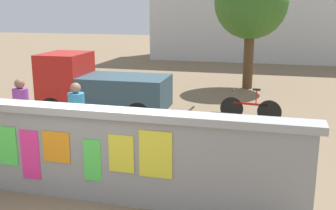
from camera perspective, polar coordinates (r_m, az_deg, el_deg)
name	(u,v)px	position (r m, az deg, el deg)	size (l,w,h in m)	color
ground	(192,98)	(14.39, 3.43, 1.04)	(60.00, 60.00, 0.00)	#7A664C
poster_wall	(94,153)	(6.82, -10.37, -6.59)	(7.07, 0.42, 1.57)	gray
auto_rickshaw_truck	(98,87)	(11.74, -9.76, 2.46)	(3.64, 1.61, 1.85)	black
motorcycle	(216,128)	(9.28, 6.69, -3.22)	(1.90, 0.56, 0.87)	black
bicycle_near	(123,157)	(7.82, -6.33, -7.26)	(1.70, 0.44, 0.95)	black
bicycle_far	(250,109)	(11.53, 11.44, -0.56)	(1.70, 0.44, 0.95)	black
person_walking	(77,112)	(8.71, -12.66, -1.03)	(0.42, 0.42, 1.62)	#3F994C
person_bystander	(21,107)	(9.53, -19.85, -0.26)	(0.48, 0.48, 1.62)	#338CBF
tree_roadside	(251,3)	(16.02, 11.56, 13.82)	(2.76, 2.76, 4.67)	brown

